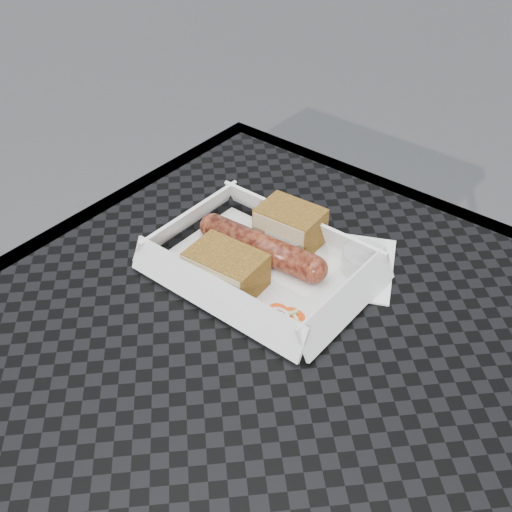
{
  "coord_description": "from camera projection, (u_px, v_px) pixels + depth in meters",
  "views": [
    {
      "loc": [
        0.22,
        -0.32,
        1.23
      ],
      "look_at": [
        -0.14,
        0.12,
        0.78
      ],
      "focal_mm": 45.0,
      "sensor_mm": 36.0,
      "label": 1
    }
  ],
  "objects": [
    {
      "name": "bratwurst",
      "position": [
        261.0,
        247.0,
        0.76
      ],
      "size": [
        0.18,
        0.04,
        0.03
      ],
      "rotation": [
        0.0,
        0.0,
        0.07
      ],
      "color": "brown",
      "rests_on": "food_tray"
    },
    {
      "name": "condiment_cup_sauce",
      "position": [
        285.0,
        245.0,
        0.77
      ],
      "size": [
        0.05,
        0.05,
        0.03
      ],
      "primitive_type": "cylinder",
      "color": "maroon",
      "rests_on": "patio_table"
    },
    {
      "name": "napkin",
      "position": [
        342.0,
        264.0,
        0.76
      ],
      "size": [
        0.16,
        0.16,
        0.0
      ],
      "primitive_type": "cube",
      "rotation": [
        0.0,
        0.0,
        0.45
      ],
      "color": "white",
      "rests_on": "patio_table"
    },
    {
      "name": "food_tray",
      "position": [
        261.0,
        270.0,
        0.75
      ],
      "size": [
        0.22,
        0.15,
        0.0
      ],
      "primitive_type": "cube",
      "color": "white",
      "rests_on": "patio_table"
    },
    {
      "name": "patio_table",
      "position": [
        287.0,
        444.0,
        0.66
      ],
      "size": [
        0.8,
        0.8,
        0.74
      ],
      "color": "black",
      "rests_on": "ground"
    },
    {
      "name": "bread_far",
      "position": [
        226.0,
        269.0,
        0.72
      ],
      "size": [
        0.09,
        0.06,
        0.04
      ],
      "primitive_type": "cube",
      "rotation": [
        0.0,
        0.0,
        0.07
      ],
      "color": "brown",
      "rests_on": "food_tray"
    },
    {
      "name": "veg_garnish",
      "position": [
        283.0,
        321.0,
        0.68
      ],
      "size": [
        0.03,
        0.03,
        0.0
      ],
      "color": "#FF470B",
      "rests_on": "food_tray"
    },
    {
      "name": "condiment_cup_empty",
      "position": [
        363.0,
        262.0,
        0.74
      ],
      "size": [
        0.05,
        0.05,
        0.03
      ],
      "primitive_type": "cylinder",
      "color": "silver",
      "rests_on": "patio_table"
    },
    {
      "name": "bread_near",
      "position": [
        290.0,
        226.0,
        0.78
      ],
      "size": [
        0.08,
        0.06,
        0.05
      ],
      "primitive_type": "cube",
      "rotation": [
        0.0,
        0.0,
        0.07
      ],
      "color": "brown",
      "rests_on": "food_tray"
    }
  ]
}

